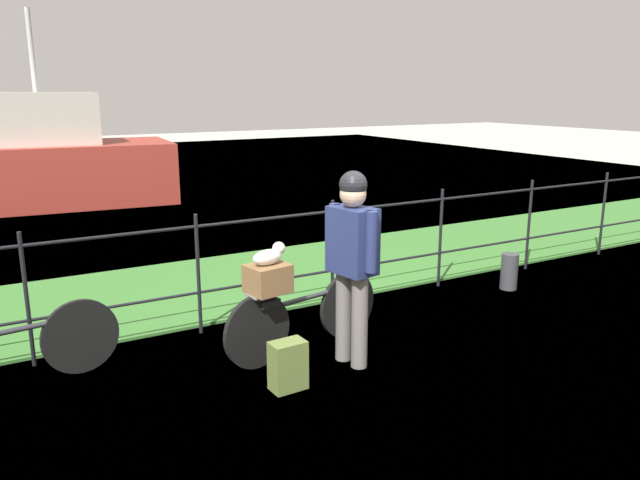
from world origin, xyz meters
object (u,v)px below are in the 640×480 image
object	(u,v)px
mooring_bollard	(509,271)
moored_boat_near	(43,163)
bicycle_main	(303,316)
wooden_crate	(268,278)
cyclist_person	(352,252)
bicycle_parked	(13,350)
backpack_on_paving	(288,365)
terrier_dog	(270,255)

from	to	relation	value
mooring_bollard	moored_boat_near	bearing A→B (deg)	115.03
bicycle_main	wooden_crate	xyz separation A→B (m)	(-0.38, -0.07, 0.43)
cyclist_person	bicycle_main	bearing A→B (deg)	121.12
moored_boat_near	bicycle_parked	bearing A→B (deg)	-97.91
backpack_on_paving	bicycle_parked	xyz separation A→B (m)	(-1.87, 1.06, 0.14)
backpack_on_paving	moored_boat_near	xyz separation A→B (m)	(-0.66, 9.76, 0.65)
mooring_bollard	moored_boat_near	size ratio (longest dim) A/B	0.08
bicycle_main	terrier_dog	world-z (taller)	terrier_dog
cyclist_person	moored_boat_near	world-z (taller)	moored_boat_near
terrier_dog	bicycle_parked	xyz separation A→B (m)	(-1.97, 0.56, -0.63)
bicycle_main	mooring_bollard	xyz separation A→B (m)	(2.99, 0.39, -0.13)
wooden_crate	backpack_on_paving	world-z (taller)	wooden_crate
cyclist_person	mooring_bollard	world-z (taller)	cyclist_person
cyclist_person	bicycle_parked	size ratio (longest dim) A/B	1.04
mooring_bollard	moored_boat_near	world-z (taller)	moored_boat_near
cyclist_person	backpack_on_paving	xyz separation A→B (m)	(-0.70, -0.16, -0.80)
bicycle_parked	mooring_bollard	bearing A→B (deg)	-1.05
terrier_dog	mooring_bollard	xyz separation A→B (m)	(3.34, 0.46, -0.75)
wooden_crate	cyclist_person	world-z (taller)	cyclist_person
bicycle_main	terrier_dog	bearing A→B (deg)	-169.49
backpack_on_paving	mooring_bollard	world-z (taller)	mooring_bollard
cyclist_person	backpack_on_paving	bearing A→B (deg)	-166.95
backpack_on_paving	terrier_dog	bearing A→B (deg)	76.56
terrier_dog	backpack_on_paving	xyz separation A→B (m)	(-0.10, -0.51, -0.77)
terrier_dog	bicycle_parked	bearing A→B (deg)	164.27
moored_boat_near	terrier_dog	bearing A→B (deg)	-85.29
backpack_on_paving	moored_boat_near	size ratio (longest dim) A/B	0.08
moored_boat_near	cyclist_person	bearing A→B (deg)	-81.93
terrier_dog	cyclist_person	world-z (taller)	cyclist_person
terrier_dog	moored_boat_near	distance (m)	9.28
cyclist_person	moored_boat_near	xyz separation A→B (m)	(-1.36, 9.60, -0.15)
bicycle_main	wooden_crate	bearing A→B (deg)	-169.49
bicycle_main	wooden_crate	world-z (taller)	wooden_crate
mooring_bollard	backpack_on_paving	bearing A→B (deg)	-164.33
cyclist_person	backpack_on_paving	distance (m)	1.08
wooden_crate	bicycle_parked	distance (m)	2.07
mooring_bollard	moored_boat_near	xyz separation A→B (m)	(-4.11, 8.79, 0.64)
wooden_crate	moored_boat_near	size ratio (longest dim) A/B	0.06
wooden_crate	cyclist_person	distance (m)	0.75
cyclist_person	mooring_bollard	xyz separation A→B (m)	(2.74, 0.80, -0.79)
wooden_crate	moored_boat_near	distance (m)	9.29
bicycle_parked	terrier_dog	bearing A→B (deg)	-15.73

